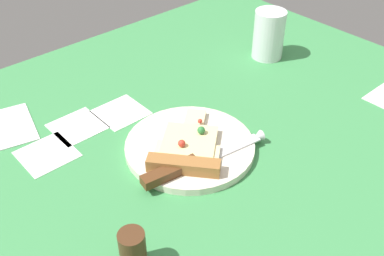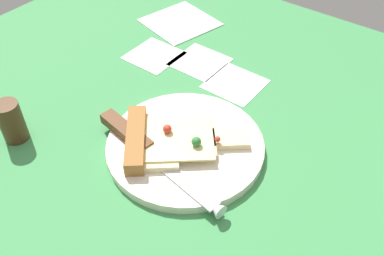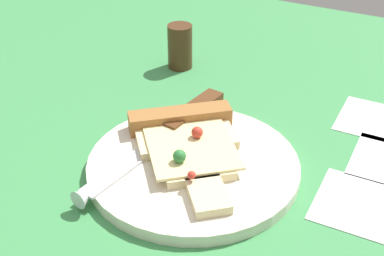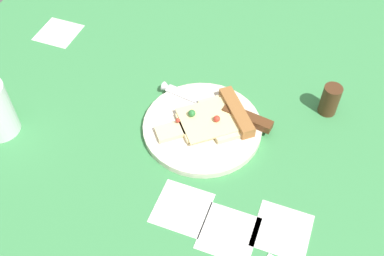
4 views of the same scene
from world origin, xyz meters
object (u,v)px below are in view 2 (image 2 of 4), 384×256
(plate, at_px, (185,146))
(pepper_shaker, at_px, (11,122))
(napkin, at_px, (180,22))
(knife, at_px, (147,149))
(pizza_slice, at_px, (167,140))

(plate, bearing_deg, pepper_shaker, 121.46)
(plate, distance_m, napkin, 0.37)
(pepper_shaker, xyz_separation_m, napkin, (0.41, 0.02, -0.03))
(plate, relative_size, pepper_shaker, 3.52)
(plate, distance_m, knife, 0.06)
(knife, relative_size, napkin, 1.85)
(pizza_slice, relative_size, pepper_shaker, 2.82)
(pizza_slice, relative_size, napkin, 1.41)
(knife, relative_size, pepper_shaker, 3.70)
(pizza_slice, bearing_deg, plate, 90.34)
(plate, xyz_separation_m, napkin, (0.28, 0.23, -0.00))
(pepper_shaker, relative_size, napkin, 0.50)
(knife, distance_m, napkin, 0.39)
(plate, xyz_separation_m, knife, (-0.05, 0.03, 0.01))
(knife, xyz_separation_m, pepper_shaker, (-0.09, 0.19, 0.01))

